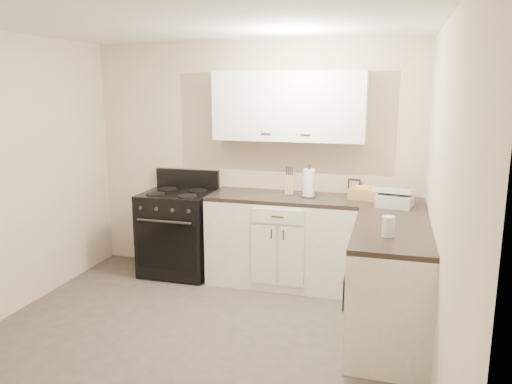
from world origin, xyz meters
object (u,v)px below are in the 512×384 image
(paper_towel, at_px, (309,183))
(wicker_basket, at_px, (366,194))
(countertop_grill, at_px, (395,200))
(stove, at_px, (178,233))
(knife_block, at_px, (289,184))

(paper_towel, distance_m, wicker_basket, 0.57)
(countertop_grill, bearing_deg, wicker_basket, 150.63)
(countertop_grill, bearing_deg, paper_towel, 177.48)
(stove, relative_size, countertop_grill, 2.89)
(stove, bearing_deg, knife_block, 6.61)
(knife_block, distance_m, paper_towel, 0.24)
(wicker_basket, bearing_deg, countertop_grill, -40.00)
(knife_block, bearing_deg, paper_towel, -33.24)
(paper_towel, distance_m, countertop_grill, 0.87)
(stove, height_order, knife_block, knife_block)
(stove, bearing_deg, wicker_basket, 2.52)
(paper_towel, bearing_deg, countertop_grill, -13.14)
(stove, relative_size, paper_towel, 3.21)
(paper_towel, relative_size, countertop_grill, 0.90)
(paper_towel, bearing_deg, stove, -177.89)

